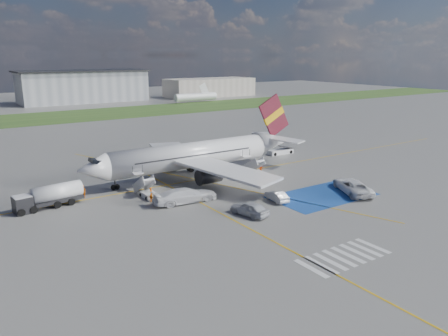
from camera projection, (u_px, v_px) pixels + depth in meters
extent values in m
plane|color=#60605E|center=(244.00, 201.00, 56.05)|extent=(400.00, 400.00, 0.00)
cube|color=#2D4C1E|center=(58.00, 117.00, 132.38)|extent=(400.00, 30.00, 0.01)
cube|color=gold|center=(197.00, 180.00, 65.69)|extent=(120.00, 0.20, 0.01)
cube|color=gold|center=(263.00, 236.00, 45.32)|extent=(0.20, 60.00, 0.01)
cube|color=gold|center=(197.00, 180.00, 65.69)|extent=(20.71, 56.45, 0.01)
cube|color=#184394|center=(322.00, 196.00, 58.23)|extent=(14.00, 8.00, 0.01)
cube|color=silver|center=(311.00, 269.00, 38.35)|extent=(0.60, 4.00, 0.01)
cube|color=silver|center=(321.00, 265.00, 39.00)|extent=(0.60, 4.00, 0.01)
cube|color=silver|center=(330.00, 262.00, 39.64)|extent=(0.60, 4.00, 0.01)
cube|color=silver|center=(339.00, 258.00, 40.29)|extent=(0.60, 4.00, 0.01)
cube|color=silver|center=(348.00, 255.00, 40.94)|extent=(0.60, 4.00, 0.01)
cube|color=silver|center=(357.00, 252.00, 41.59)|extent=(0.60, 4.00, 0.01)
cube|color=silver|center=(365.00, 249.00, 42.23)|extent=(0.60, 4.00, 0.01)
cube|color=silver|center=(373.00, 246.00, 42.88)|extent=(0.60, 4.00, 0.01)
cube|color=gray|center=(83.00, 87.00, 173.81)|extent=(48.00, 18.00, 12.00)
cube|color=#A2998C|center=(210.00, 87.00, 198.39)|extent=(40.00, 16.00, 8.00)
cylinder|color=silver|center=(190.00, 155.00, 66.45)|extent=(26.00, 3.90, 3.90)
cone|color=silver|center=(92.00, 169.00, 58.35)|extent=(4.00, 3.90, 3.90)
cube|color=black|center=(96.00, 161.00, 58.41)|extent=(1.67, 1.90, 0.82)
cone|color=silver|center=(272.00, 141.00, 75.09)|extent=(6.50, 3.90, 3.90)
cube|color=silver|center=(227.00, 170.00, 60.31)|extent=(9.86, 15.95, 1.40)
cube|color=silver|center=(170.00, 149.00, 73.97)|extent=(9.86, 15.95, 1.40)
cylinder|color=#38383A|center=(210.00, 176.00, 62.45)|extent=(3.40, 2.10, 2.10)
cylinder|color=#38383A|center=(173.00, 161.00, 71.45)|extent=(3.40, 2.10, 2.10)
cube|color=#550E1B|center=(274.00, 116.00, 74.15)|extent=(6.62, 0.30, 7.45)
cube|color=#F6B60D|center=(274.00, 116.00, 74.15)|extent=(4.36, 0.40, 3.08)
cube|color=silver|center=(287.00, 140.00, 72.67)|extent=(4.73, 5.95, 0.49)
cube|color=silver|center=(263.00, 134.00, 77.81)|extent=(4.73, 5.95, 0.49)
cube|color=black|center=(196.00, 155.00, 64.78)|extent=(19.50, 0.04, 0.18)
cube|color=black|center=(184.00, 151.00, 67.93)|extent=(19.50, 0.04, 0.18)
cube|color=silver|center=(144.00, 184.00, 58.47)|extent=(1.40, 3.73, 2.32)
cube|color=silver|center=(138.00, 173.00, 59.74)|extent=(1.40, 1.00, 0.12)
cylinder|color=black|center=(133.00, 170.00, 59.22)|extent=(0.06, 0.06, 1.10)
cylinder|color=black|center=(142.00, 169.00, 59.98)|extent=(0.06, 0.06, 1.10)
cube|color=silver|center=(149.00, 195.00, 57.46)|extent=(1.60, 2.40, 0.70)
cube|color=silver|center=(253.00, 165.00, 68.46)|extent=(1.40, 3.73, 2.32)
cube|color=silver|center=(246.00, 156.00, 69.72)|extent=(1.40, 1.00, 0.12)
cylinder|color=black|center=(243.00, 154.00, 69.21)|extent=(0.06, 0.06, 1.10)
cylinder|color=black|center=(250.00, 153.00, 69.96)|extent=(0.06, 0.06, 1.10)
cube|color=silver|center=(259.00, 174.00, 67.45)|extent=(1.60, 2.40, 0.70)
cube|color=black|center=(23.00, 205.00, 51.64)|extent=(2.25, 2.25, 2.02)
cylinder|color=silver|center=(57.00, 192.00, 54.07)|extent=(6.18, 2.72, 2.02)
cube|color=black|center=(58.00, 200.00, 54.32)|extent=(6.18, 2.72, 0.44)
cube|color=silver|center=(62.00, 195.00, 55.68)|extent=(2.09, 1.43, 1.36)
cube|color=black|center=(62.00, 190.00, 55.50)|extent=(1.98, 1.32, 0.12)
cube|color=silver|center=(280.00, 152.00, 82.78)|extent=(5.15, 1.87, 0.85)
cube|color=black|center=(286.00, 147.00, 83.25)|extent=(3.37, 1.38, 0.95)
imported|color=silver|center=(250.00, 208.00, 50.97)|extent=(3.02, 5.25, 1.68)
imported|color=silver|center=(277.00, 196.00, 55.98)|extent=(2.04, 4.21, 1.33)
imported|color=white|center=(352.00, 184.00, 59.42)|extent=(5.45, 7.05, 2.40)
imported|color=white|center=(185.00, 193.00, 55.30)|extent=(6.56, 3.22, 2.48)
imported|color=orange|center=(151.00, 194.00, 55.71)|extent=(0.79, 0.81, 1.87)
imported|color=orange|center=(83.00, 192.00, 57.20)|extent=(0.76, 0.91, 1.68)
imported|color=#F55E0C|center=(261.00, 169.00, 68.77)|extent=(0.64, 0.98, 1.55)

